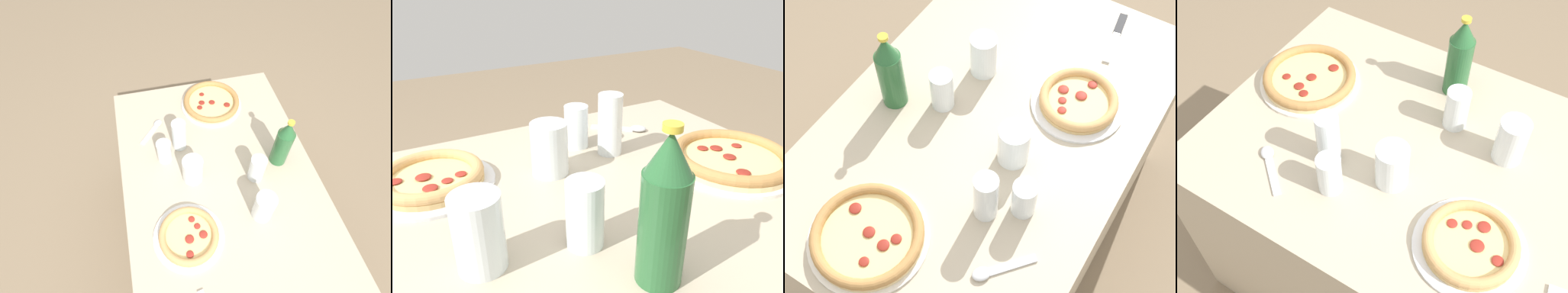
{
  "view_description": "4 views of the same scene",
  "coord_description": "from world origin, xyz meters",
  "views": [
    {
      "loc": [
        -0.56,
        0.24,
        1.83
      ],
      "look_at": [
        0.17,
        0.08,
        0.78
      ],
      "focal_mm": 28.0,
      "sensor_mm": 36.0,
      "label": 1
    },
    {
      "loc": [
        -0.23,
        -0.6,
        1.14
      ],
      "look_at": [
        0.13,
        0.04,
        0.79
      ],
      "focal_mm": 35.0,
      "sensor_mm": 36.0,
      "label": 2
    },
    {
      "loc": [
        0.76,
        0.44,
        1.94
      ],
      "look_at": [
        0.12,
        0.05,
        0.79
      ],
      "focal_mm": 50.0,
      "sensor_mm": 36.0,
      "label": 3
    },
    {
      "loc": [
        -0.27,
        0.75,
        1.73
      ],
      "look_at": [
        0.15,
        0.07,
        0.75
      ],
      "focal_mm": 45.0,
      "sensor_mm": 36.0,
      "label": 4
    }
  ],
  "objects": [
    {
      "name": "glass_orange_juice",
      "position": [
        -0.15,
        -0.11,
        0.77
      ],
      "size": [
        0.08,
        0.08,
        0.13
      ],
      "color": "white",
      "rests_on": "table"
    },
    {
      "name": "spoon",
      "position": [
        0.37,
        0.23,
        0.72
      ],
      "size": [
        0.14,
        0.12,
        0.02
      ],
      "color": "silver",
      "rests_on": "table"
    },
    {
      "name": "ground_plane",
      "position": [
        0.0,
        0.0,
        0.0
      ],
      "size": [
        8.0,
        8.0,
        0.0
      ],
      "primitive_type": "plane",
      "color": "#847056"
    },
    {
      "name": "glass_red_wine",
      "position": [
        0.07,
        0.11,
        0.77
      ],
      "size": [
        0.08,
        0.08,
        0.12
      ],
      "color": "white",
      "rests_on": "table"
    },
    {
      "name": "glass_cola",
      "position": [
        0.19,
        0.21,
        0.76
      ],
      "size": [
        0.06,
        0.06,
        0.11
      ],
      "color": "white",
      "rests_on": "table"
    },
    {
      "name": "pizza_pepperoni",
      "position": [
        0.45,
        -0.07,
        0.73
      ],
      "size": [
        0.3,
        0.3,
        0.04
      ],
      "color": "silver",
      "rests_on": "table"
    },
    {
      "name": "beer_bottle",
      "position": [
        0.07,
        -0.27,
        0.83
      ],
      "size": [
        0.07,
        0.07,
        0.25
      ],
      "color": "#286033",
      "rests_on": "table"
    },
    {
      "name": "pizza_salami",
      "position": [
        -0.18,
        0.18,
        0.73
      ],
      "size": [
        0.27,
        0.27,
        0.04
      ],
      "color": "silver",
      "rests_on": "table"
    },
    {
      "name": "glass_water",
      "position": [
        0.02,
        -0.14,
        0.77
      ],
      "size": [
        0.06,
        0.06,
        0.12
      ],
      "color": "white",
      "rests_on": "table"
    },
    {
      "name": "glass_mango_juice",
      "position": [
        0.24,
        0.14,
        0.78
      ],
      "size": [
        0.06,
        0.06,
        0.15
      ],
      "color": "white",
      "rests_on": "table"
    },
    {
      "name": "table",
      "position": [
        0.0,
        0.0,
        0.36
      ],
      "size": [
        1.25,
        0.81,
        0.71
      ],
      "color": "#B7A88E",
      "rests_on": "ground_plane"
    }
  ]
}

